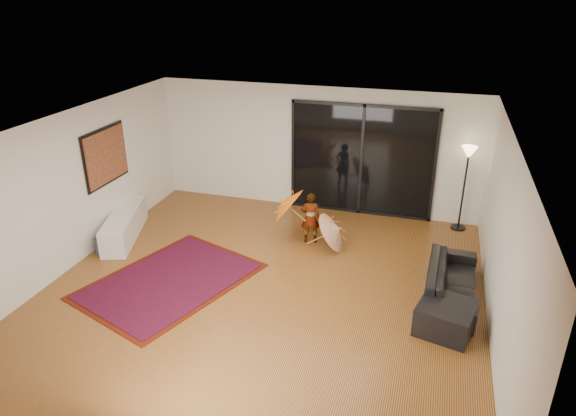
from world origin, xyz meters
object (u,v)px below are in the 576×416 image
at_px(sofa, 451,283).
at_px(ottoman, 446,318).
at_px(child, 310,218).
at_px(media_console, 124,225).

height_order(sofa, ottoman, sofa).
distance_m(ottoman, child, 3.35).
bearing_deg(ottoman, media_console, 167.99).
relative_size(sofa, child, 1.90).
xyz_separation_m(media_console, ottoman, (6.13, -1.30, -0.04)).
height_order(media_console, sofa, sofa).
bearing_deg(sofa, ottoman, 177.91).
relative_size(ottoman, child, 0.74).
xyz_separation_m(sofa, child, (-2.63, 1.25, 0.23)).
bearing_deg(media_console, child, -5.06).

